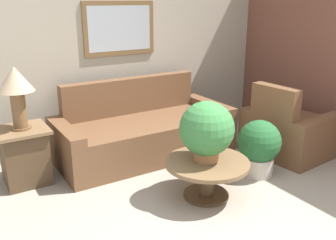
{
  "coord_description": "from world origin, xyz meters",
  "views": [
    {
      "loc": [
        -2.09,
        -1.88,
        1.98
      ],
      "look_at": [
        0.1,
        1.62,
        0.64
      ],
      "focal_mm": 40.0,
      "sensor_mm": 36.0,
      "label": 1
    }
  ],
  "objects_px": {
    "couch_main": "(144,132)",
    "potted_plant_on_table": "(207,130)",
    "table_lamp": "(16,86)",
    "coffee_table": "(207,171)",
    "potted_plant_floor": "(259,146)",
    "armchair": "(288,132)",
    "side_table": "(25,155)"
  },
  "relations": [
    {
      "from": "couch_main",
      "to": "potted_plant_on_table",
      "type": "distance_m",
      "value": 1.37
    },
    {
      "from": "couch_main",
      "to": "table_lamp",
      "type": "relative_size",
      "value": 3.34
    },
    {
      "from": "coffee_table",
      "to": "couch_main",
      "type": "bearing_deg",
      "value": 90.69
    },
    {
      "from": "couch_main",
      "to": "potted_plant_floor",
      "type": "relative_size",
      "value": 3.44
    },
    {
      "from": "armchair",
      "to": "potted_plant_floor",
      "type": "xyz_separation_m",
      "value": [
        -0.79,
        -0.25,
        0.05
      ]
    },
    {
      "from": "coffee_table",
      "to": "potted_plant_floor",
      "type": "bearing_deg",
      "value": 6.57
    },
    {
      "from": "armchair",
      "to": "table_lamp",
      "type": "bearing_deg",
      "value": 67.68
    },
    {
      "from": "potted_plant_on_table",
      "to": "table_lamp",
      "type": "bearing_deg",
      "value": 139.54
    },
    {
      "from": "armchair",
      "to": "coffee_table",
      "type": "distance_m",
      "value": 1.65
    },
    {
      "from": "side_table",
      "to": "couch_main",
      "type": "bearing_deg",
      "value": 0.33
    },
    {
      "from": "potted_plant_floor",
      "to": "couch_main",
      "type": "bearing_deg",
      "value": 124.14
    },
    {
      "from": "coffee_table",
      "to": "potted_plant_floor",
      "type": "height_order",
      "value": "potted_plant_floor"
    },
    {
      "from": "coffee_table",
      "to": "side_table",
      "type": "height_order",
      "value": "side_table"
    },
    {
      "from": "side_table",
      "to": "table_lamp",
      "type": "distance_m",
      "value": 0.79
    },
    {
      "from": "coffee_table",
      "to": "table_lamp",
      "type": "height_order",
      "value": "table_lamp"
    },
    {
      "from": "couch_main",
      "to": "armchair",
      "type": "xyz_separation_m",
      "value": [
        1.63,
        -0.99,
        0.0
      ]
    },
    {
      "from": "armchair",
      "to": "coffee_table",
      "type": "bearing_deg",
      "value": 97.14
    },
    {
      "from": "coffee_table",
      "to": "potted_plant_on_table",
      "type": "height_order",
      "value": "potted_plant_on_table"
    },
    {
      "from": "table_lamp",
      "to": "potted_plant_on_table",
      "type": "height_order",
      "value": "table_lamp"
    },
    {
      "from": "couch_main",
      "to": "table_lamp",
      "type": "xyz_separation_m",
      "value": [
        -1.5,
        -0.01,
        0.81
      ]
    },
    {
      "from": "side_table",
      "to": "coffee_table",
      "type": "bearing_deg",
      "value": -41.19
    },
    {
      "from": "couch_main",
      "to": "side_table",
      "type": "relative_size",
      "value": 3.57
    },
    {
      "from": "coffee_table",
      "to": "potted_plant_floor",
      "type": "relative_size",
      "value": 1.31
    },
    {
      "from": "coffee_table",
      "to": "side_table",
      "type": "xyz_separation_m",
      "value": [
        -1.52,
        1.33,
        0.03
      ]
    },
    {
      "from": "table_lamp",
      "to": "side_table",
      "type": "bearing_deg",
      "value": 0.0
    },
    {
      "from": "potted_plant_on_table",
      "to": "potted_plant_floor",
      "type": "relative_size",
      "value": 0.94
    },
    {
      "from": "table_lamp",
      "to": "potted_plant_on_table",
      "type": "relative_size",
      "value": 1.1
    },
    {
      "from": "coffee_table",
      "to": "side_table",
      "type": "bearing_deg",
      "value": 138.81
    },
    {
      "from": "couch_main",
      "to": "side_table",
      "type": "xyz_separation_m",
      "value": [
        -1.5,
        -0.01,
        0.02
      ]
    },
    {
      "from": "table_lamp",
      "to": "potted_plant_floor",
      "type": "distance_m",
      "value": 2.75
    },
    {
      "from": "couch_main",
      "to": "potted_plant_floor",
      "type": "bearing_deg",
      "value": -55.86
    },
    {
      "from": "couch_main",
      "to": "table_lamp",
      "type": "height_order",
      "value": "table_lamp"
    }
  ]
}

